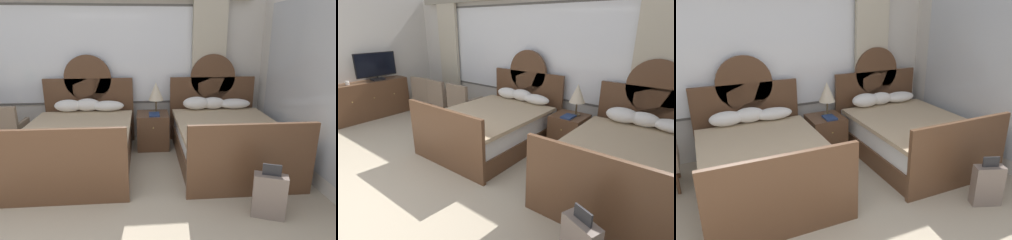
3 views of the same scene
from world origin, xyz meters
TOP-DOWN VIEW (x-y plane):
  - wall_back_window at (0.00, 3.89)m, footprint 6.76×0.22m
  - wall_left at (-3.41, 1.64)m, footprint 0.07×4.49m
  - bed_near_window at (0.11, 2.70)m, footprint 1.61×2.23m
  - bed_near_mirror at (2.41, 2.70)m, footprint 1.61×2.23m
  - nightstand_between_beds at (1.26, 3.34)m, footprint 0.56×0.58m
  - table_lamp_on_nightstand at (1.32, 3.43)m, footprint 0.27×0.27m
  - book_on_nightstand at (1.28, 3.23)m, footprint 0.18×0.26m
  - dresser_minibar at (-3.16, 2.01)m, footprint 0.47×1.75m
  - tv_flatscreen at (-3.13, 2.26)m, footprint 0.20×0.94m
  - cup_on_dresser at (-3.11, 1.57)m, footprint 0.11×0.08m
  - armchair_by_window_left at (-1.19, 3.14)m, footprint 0.59×0.59m
  - armchair_by_window_centre at (-1.92, 3.14)m, footprint 0.59×0.59m
  - armchair_by_window_right at (-2.54, 3.14)m, footprint 0.66×0.66m

SIDE VIEW (x-z plane):
  - nightstand_between_beds at x=1.26m, z-range 0.00..0.63m
  - bed_near_window at x=0.11m, z-range -0.44..1.19m
  - bed_near_mirror at x=2.41m, z-range -0.44..1.19m
  - dresser_minibar at x=-3.16m, z-range 0.00..0.86m
  - armchair_by_window_left at x=-1.19m, z-range 0.03..0.91m
  - armchair_by_window_centre at x=-1.92m, z-range 0.03..0.91m
  - armchair_by_window_right at x=-2.54m, z-range 0.03..0.91m
  - book_on_nightstand at x=1.28m, z-range 0.63..0.66m
  - cup_on_dresser at x=-3.11m, z-range 0.86..0.95m
  - table_lamp_on_nightstand at x=1.32m, z-range 0.73..1.28m
  - tv_flatscreen at x=-3.13m, z-range 0.87..1.51m
  - wall_left at x=-3.41m, z-range 0.00..2.70m
  - wall_back_window at x=0.00m, z-range 0.08..2.78m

